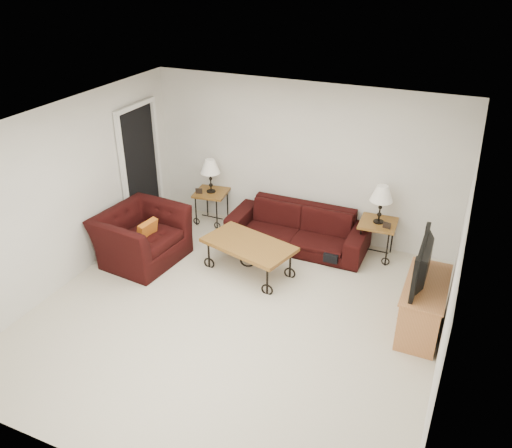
% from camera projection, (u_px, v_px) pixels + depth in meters
% --- Properties ---
extents(ground, '(5.00, 5.00, 0.00)m').
position_uv_depth(ground, '(234.00, 315.00, 6.73)').
color(ground, beige).
rests_on(ground, ground).
extents(wall_back, '(5.00, 0.02, 2.50)m').
position_uv_depth(wall_back, '(302.00, 161.00, 8.17)').
color(wall_back, silver).
rests_on(wall_back, ground).
extents(wall_front, '(5.00, 0.02, 2.50)m').
position_uv_depth(wall_front, '(94.00, 369.00, 4.12)').
color(wall_front, silver).
rests_on(wall_front, ground).
extents(wall_left, '(0.02, 5.00, 2.50)m').
position_uv_depth(wall_left, '(66.00, 195.00, 7.04)').
color(wall_left, silver).
rests_on(wall_left, ground).
extents(wall_right, '(0.02, 5.00, 2.50)m').
position_uv_depth(wall_right, '(454.00, 278.00, 5.26)').
color(wall_right, silver).
rests_on(wall_right, ground).
extents(ceiling, '(5.00, 5.00, 0.00)m').
position_uv_depth(ceiling, '(230.00, 128.00, 5.56)').
color(ceiling, white).
rests_on(ceiling, wall_back).
extents(doorway, '(0.08, 0.94, 2.04)m').
position_uv_depth(doorway, '(141.00, 170.00, 8.47)').
color(doorway, black).
rests_on(doorway, ground).
extents(sofa, '(2.19, 0.85, 0.64)m').
position_uv_depth(sofa, '(297.00, 228.00, 8.17)').
color(sofa, black).
rests_on(sofa, ground).
extents(side_table_left, '(0.59, 0.59, 0.57)m').
position_uv_depth(side_table_left, '(212.00, 207.00, 8.91)').
color(side_table_left, brown).
rests_on(side_table_left, ground).
extents(side_table_right, '(0.57, 0.57, 0.59)m').
position_uv_depth(side_table_right, '(376.00, 239.00, 7.90)').
color(side_table_right, brown).
rests_on(side_table_right, ground).
extents(lamp_left, '(0.37, 0.37, 0.57)m').
position_uv_depth(lamp_left, '(210.00, 176.00, 8.64)').
color(lamp_left, black).
rests_on(lamp_left, side_table_left).
extents(lamp_right, '(0.35, 0.35, 0.59)m').
position_uv_depth(lamp_right, '(381.00, 204.00, 7.62)').
color(lamp_right, black).
rests_on(lamp_right, side_table_right).
extents(photo_frame_left, '(0.11, 0.05, 0.10)m').
position_uv_depth(photo_frame_left, '(199.00, 191.00, 8.68)').
color(photo_frame_left, black).
rests_on(photo_frame_left, side_table_left).
extents(photo_frame_right, '(0.12, 0.03, 0.10)m').
position_uv_depth(photo_frame_right, '(387.00, 225.00, 7.56)').
color(photo_frame_right, black).
rests_on(photo_frame_right, side_table_right).
extents(coffee_table, '(1.44, 1.02, 0.49)m').
position_uv_depth(coffee_table, '(249.00, 258.00, 7.53)').
color(coffee_table, brown).
rests_on(coffee_table, ground).
extents(armchair, '(1.18, 1.31, 0.79)m').
position_uv_depth(armchair, '(141.00, 236.00, 7.78)').
color(armchair, black).
rests_on(armchair, ground).
extents(throw_pillow, '(0.13, 0.36, 0.36)m').
position_uv_depth(throw_pillow, '(147.00, 232.00, 7.63)').
color(throw_pillow, '#B96017').
rests_on(throw_pillow, armchair).
extents(tv_stand, '(0.46, 1.11, 0.66)m').
position_uv_depth(tv_stand, '(423.00, 306.00, 6.36)').
color(tv_stand, '#B97645').
rests_on(tv_stand, ground).
extents(television, '(0.13, 0.99, 0.57)m').
position_uv_depth(television, '(429.00, 263.00, 6.08)').
color(television, black).
rests_on(television, tv_stand).
extents(backpack, '(0.34, 0.26, 0.43)m').
position_uv_depth(backpack, '(333.00, 252.00, 7.72)').
color(backpack, black).
rests_on(backpack, ground).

